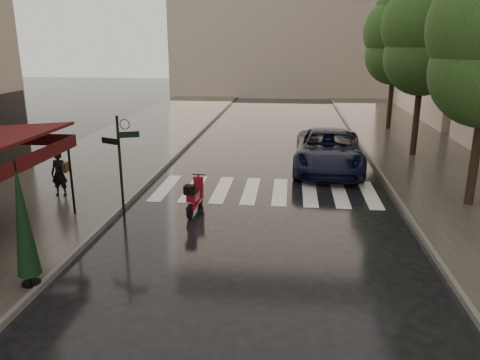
% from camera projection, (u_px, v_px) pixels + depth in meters
% --- Properties ---
extents(ground, '(120.00, 120.00, 0.00)m').
position_uv_depth(ground, '(129.00, 262.00, 11.38)').
color(ground, black).
rests_on(ground, ground).
extents(sidewalk_near, '(6.00, 60.00, 0.12)m').
position_uv_depth(sidewalk_near, '(122.00, 148.00, 23.27)').
color(sidewalk_near, '#38332D').
rests_on(sidewalk_near, ground).
extents(sidewalk_far, '(5.50, 60.00, 0.12)m').
position_uv_depth(sidewalk_far, '(429.00, 156.00, 21.73)').
color(sidewalk_far, '#38332D').
rests_on(sidewalk_far, ground).
extents(curb_near, '(0.12, 60.00, 0.16)m').
position_uv_depth(curb_near, '(182.00, 150.00, 22.95)').
color(curb_near, '#595651').
rests_on(curb_near, ground).
extents(curb_far, '(0.12, 60.00, 0.16)m').
position_uv_depth(curb_far, '(367.00, 154.00, 22.02)').
color(curb_far, '#595651').
rests_on(curb_far, ground).
extents(crosswalk, '(7.85, 3.20, 0.01)m').
position_uv_depth(crosswalk, '(265.00, 191.00, 16.79)').
color(crosswalk, silver).
rests_on(crosswalk, ground).
extents(signpost, '(1.17, 0.29, 3.10)m').
position_uv_depth(signpost, '(120.00, 158.00, 13.85)').
color(signpost, black).
rests_on(signpost, ground).
extents(tree_mid, '(3.80, 3.80, 8.34)m').
position_uv_depth(tree_mid, '(426.00, 31.00, 20.25)').
color(tree_mid, black).
rests_on(tree_mid, sidewalk_far).
extents(tree_far, '(3.80, 3.80, 8.16)m').
position_uv_depth(tree_far, '(396.00, 37.00, 26.94)').
color(tree_far, black).
rests_on(tree_far, sidewalk_far).
extents(pedestrian_with_umbrella, '(0.92, 0.94, 2.39)m').
position_uv_depth(pedestrian_with_umbrella, '(57.00, 150.00, 15.48)').
color(pedestrian_with_umbrella, black).
rests_on(pedestrian_with_umbrella, sidewalk_near).
extents(scooter, '(0.46, 1.65, 1.08)m').
position_uv_depth(scooter, '(194.00, 197.00, 14.54)').
color(scooter, black).
rests_on(scooter, ground).
extents(parked_car, '(3.02, 6.06, 1.65)m').
position_uv_depth(parked_car, '(328.00, 150.00, 19.41)').
color(parked_car, black).
rests_on(parked_car, ground).
extents(parasol_front, '(0.49, 0.49, 2.75)m').
position_uv_depth(parasol_front, '(23.00, 220.00, 9.67)').
color(parasol_front, black).
rests_on(parasol_front, sidewalk_near).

